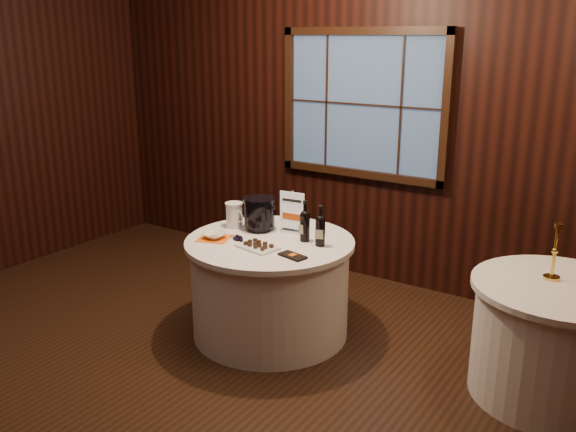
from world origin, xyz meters
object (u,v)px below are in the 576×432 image
Objects in this scene: chocolate_plate at (258,246)px; chocolate_box at (293,256)px; sign_stand at (292,218)px; port_bottle_left at (305,224)px; brass_candlestick at (554,259)px; side_table at (554,341)px; ice_bucket at (259,213)px; glass_pitcher at (234,215)px; grape_bunch at (240,238)px; main_table at (270,287)px; port_bottle_right at (320,228)px; cracker_bowl at (214,235)px.

chocolate_plate reaches higher than chocolate_box.
sign_stand reaches higher than port_bottle_left.
side_table is at bearing -42.09° from brass_candlestick.
port_bottle_left is 0.44m from ice_bucket.
grape_bunch is at bearing -29.00° from glass_pitcher.
chocolate_box is at bearing -2.13° from chocolate_plate.
glass_pitcher reaches higher than side_table.
main_table is 3.48× the size of brass_candlestick.
port_bottle_left is 1.02× the size of port_bottle_right.
sign_stand is 2.08× the size of grape_bunch.
main_table is at bearing 35.51° from grape_bunch.
main_table is 6.42× the size of chocolate_box.
chocolate_plate reaches higher than main_table.
port_bottle_left reaches higher than main_table.
sign_stand reaches higher than side_table.
cracker_bowl reaches higher than side_table.
cracker_bowl reaches higher than chocolate_plate.
main_table is at bearing 2.46° from glass_pitcher.
chocolate_box is 1.22× the size of cracker_bowl.
brass_candlestick is at bearing 14.09° from cracker_bowl.
ice_bucket is at bearing 152.41° from port_bottle_right.
port_bottle_right is at bearing -30.14° from sign_stand.
port_bottle_right is at bearing -170.14° from brass_candlestick.
side_table is 1.85m from port_bottle_left.
chocolate_box is 0.98× the size of glass_pitcher.
port_bottle_left is 0.65m from glass_pitcher.
brass_candlestick is at bearing 31.99° from chocolate_box.
ice_bucket is 0.22m from glass_pitcher.
chocolate_plate is (0.25, -0.35, -0.12)m from ice_bucket.
sign_stand is at bearing 90.16° from chocolate_plate.
sign_stand reaches higher than cracker_bowl.
chocolate_box is at bearing -33.43° from ice_bucket.
side_table is 1.77m from chocolate_box.
ice_bucket is at bearing 94.67° from grape_bunch.
port_bottle_right reaches higher than chocolate_plate.
glass_pitcher reaches higher than chocolate_box.
chocolate_plate is 0.31m from chocolate_box.
chocolate_box is (0.56, -0.37, -0.13)m from ice_bucket.
port_bottle_left is at bearing -3.40° from ice_bucket.
port_bottle_left is at bearing 59.54° from chocolate_plate.
chocolate_plate is 1.99× the size of cracker_bowl.
glass_pitcher is at bearing 169.53° from chocolate_box.
ice_bucket reaches higher than side_table.
cracker_bowl is at bearing -167.87° from side_table.
main_table is at bearing -131.48° from port_bottle_left.
glass_pitcher is (-0.76, 0.31, 0.09)m from chocolate_box.
port_bottle_right is 0.62m from grape_bunch.
port_bottle_left is 0.40m from chocolate_plate.
cracker_bowl is at bearing -157.04° from grape_bunch.
chocolate_plate is 2.02× the size of grape_bunch.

